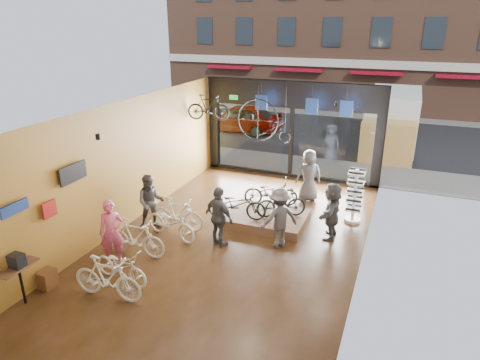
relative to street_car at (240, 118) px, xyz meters
The scene contains 35 objects.
ground_plane 12.86m from the street_car, 69.27° to the right, with size 7.00×12.00×0.04m, color black.
ceiling 13.18m from the street_car, 69.27° to the right, with size 7.00×12.00×0.04m, color black.
wall_left 12.09m from the street_car, 85.13° to the right, with size 0.04×12.00×3.80m, color #B1782E.
wall_right 14.50m from the street_car, 56.11° to the right, with size 0.04×12.00×3.80m, color beige.
wall_back 18.62m from the street_car, 75.85° to the right, with size 7.00×0.04×3.80m, color beige.
storefront 7.61m from the street_car, 52.87° to the right, with size 7.00×0.26×3.80m, color black, non-canonical shape.
exit_sign 6.87m from the street_car, 70.71° to the right, with size 0.35×0.06×0.18m, color #198C26.
street_road 5.50m from the street_car, 33.45° to the left, with size 30.00×18.00×0.02m, color black.
sidewalk_near 6.65m from the street_car, 46.58° to the right, with size 30.00×2.40×0.12m, color slate.
sidewalk_far 8.38m from the street_car, 57.02° to the left, with size 30.00×2.00×0.12m, color slate.
opposite_building 12.22m from the street_car, 64.45° to the left, with size 26.00×5.00×14.00m, color brown.
street_car is the anchor object (origin of this frame).
box_truck 8.11m from the street_car, ahead, with size 2.32×6.97×2.75m, color silver, non-canonical shape.
floor_bike_1 15.68m from the street_car, 79.43° to the right, with size 0.49×1.74×1.04m, color beige.
floor_bike_2 15.01m from the street_car, 79.44° to the right, with size 0.56×1.60×0.84m, color beige.
floor_bike_3 13.79m from the street_car, 80.12° to the right, with size 0.50×1.76×1.06m, color beige.
floor_bike_4 12.67m from the street_car, 77.48° to the right, with size 0.63×1.82×0.96m, color beige.
floor_bike_5 12.14m from the street_car, 77.36° to the right, with size 0.48×1.70×1.02m, color beige.
display_platform 11.63m from the street_car, 64.32° to the right, with size 2.40×1.80×0.30m, color #4F3823.
display_bike_left 11.85m from the street_car, 68.92° to the right, with size 0.62×1.79×0.94m, color black.
display_bike_mid 11.81m from the street_car, 62.36° to the right, with size 0.43×1.54×0.92m, color black.
display_bike_right 10.90m from the street_car, 63.21° to the right, with size 0.60×1.72×0.90m, color black.
customer_0 14.24m from the street_car, 81.76° to the right, with size 0.63×0.41×1.73m, color #CC4C72.
customer_1 12.17m from the street_car, 81.14° to the right, with size 0.83×0.64×1.70m, color #3F3F44.
customer_2 12.99m from the street_car, 70.98° to the right, with size 1.03×0.43×1.76m, color #3F3F44.
customer_3 13.06m from the street_car, 63.73° to the right, with size 1.13×0.65×1.74m, color #3F3F44.
customer_4 10.01m from the street_car, 54.72° to the right, with size 0.89×0.58×1.82m, color #3F3F44.
customer_5 12.76m from the street_car, 56.56° to the right, with size 1.56×0.50×1.69m, color #3F3F44.
sunglasses_rack 11.97m from the street_car, 51.24° to the right, with size 0.51×0.42×1.73m, color white, non-canonical shape.
wall_merch 15.55m from the street_car, 85.71° to the right, with size 0.40×2.40×2.60m, color navy, non-canonical shape.
penny_farthing 8.73m from the street_car, 62.15° to the right, with size 1.95×0.06×1.56m, color black, non-canonical shape.
hung_bike 8.29m from the street_car, 76.84° to the right, with size 0.45×1.58×0.95m, color black.
jersey_left 7.99m from the street_car, 62.55° to the right, with size 0.45×0.03×0.55m, color #1E3F99.
jersey_mid 9.00m from the street_car, 51.30° to the right, with size 0.45×0.03×0.55m, color #1E3F99.
jersey_right 9.79m from the street_car, 45.54° to the right, with size 0.45×0.03×0.55m, color #1E3F99.
Camera 1 is at (4.13, -9.94, 5.98)m, focal length 32.00 mm.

